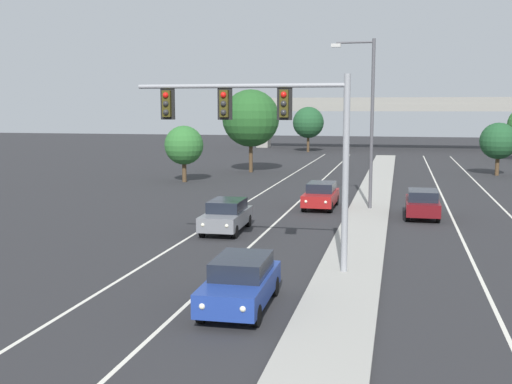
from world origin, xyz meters
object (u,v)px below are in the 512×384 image
tree_far_left_b (184,145)px  car_oncoming_blue (241,282)px  car_oncoming_grey (226,215)px  overhead_signal_mast (270,126)px  tree_far_left_c (251,118)px  street_lamp_median (368,114)px  tree_far_left_a (308,123)px  car_oncoming_red (321,195)px  tree_far_right_a (498,141)px  car_receding_darkred (422,203)px

tree_far_left_b → car_oncoming_blue: bearing=-67.7°
car_oncoming_grey → tree_far_left_b: bearing=114.9°
overhead_signal_mast → tree_far_left_c: 36.97m
overhead_signal_mast → street_lamp_median: 15.43m
tree_far_left_c → tree_far_left_a: tree_far_left_c is taller
car_oncoming_red → tree_far_right_a: 26.31m
car_oncoming_red → car_oncoming_blue: bearing=-90.0°
tree_far_left_b → street_lamp_median: bearing=-36.5°
tree_far_left_a → tree_far_right_a: 34.31m
tree_far_left_c → tree_far_left_b: size_ratio=1.68×
street_lamp_median → tree_far_left_c: (-12.06, 20.62, -0.63)m
car_oncoming_grey → car_oncoming_red: (3.70, 8.40, 0.00)m
street_lamp_median → tree_far_right_a: bearing=65.0°
tree_far_left_c → overhead_signal_mast: bearing=-75.5°
car_oncoming_grey → tree_far_left_b: 21.87m
car_oncoming_blue → tree_far_left_b: 33.93m
car_oncoming_blue → car_oncoming_red: bearing=90.0°
street_lamp_median → car_receding_darkred: street_lamp_median is taller
overhead_signal_mast → car_oncoming_blue: 6.53m
overhead_signal_mast → car_oncoming_grey: overhead_signal_mast is taller
street_lamp_median → tree_far_left_c: 23.89m
car_oncoming_grey → tree_far_left_c: 29.63m
car_oncoming_grey → tree_far_right_a: bearing=61.1°
car_receding_darkred → tree_far_right_a: tree_far_right_a is taller
tree_far_left_a → car_oncoming_red: bearing=-80.9°
overhead_signal_mast → tree_far_left_c: bearing=104.5°
car_oncoming_blue → tree_far_left_a: size_ratio=0.72×
street_lamp_median → tree_far_left_a: size_ratio=1.59×
tree_far_left_b → car_receding_darkred: bearing=-35.4°
overhead_signal_mast → tree_far_left_a: (-7.89, 64.81, -1.38)m
car_oncoming_blue → tree_far_right_a: 44.64m
tree_far_left_c → tree_far_right_a: size_ratio=1.64×
car_oncoming_blue → car_receding_darkred: same height
street_lamp_median → car_oncoming_red: (-2.78, 0.24, -4.97)m
overhead_signal_mast → car_oncoming_blue: (0.02, -4.57, -4.67)m
car_receding_darkred → tree_far_left_b: 23.22m
car_oncoming_red → tree_far_left_c: (-9.29, 20.37, 4.34)m
car_oncoming_blue → tree_far_left_a: (-7.91, 69.38, 3.29)m
car_receding_darkred → tree_far_left_a: tree_far_left_a is taller
car_oncoming_blue → tree_far_left_c: size_ratio=0.57×
tree_far_left_b → tree_far_left_a: 38.39m
street_lamp_median → car_oncoming_grey: 11.54m
overhead_signal_mast → car_oncoming_red: 16.11m
street_lamp_median → car_receding_darkred: (3.21, -1.80, -4.97)m
street_lamp_median → tree_far_left_c: bearing=120.3°
car_oncoming_red → car_receding_darkred: same height
car_oncoming_grey → car_oncoming_red: size_ratio=1.00×
tree_far_left_c → car_oncoming_red: bearing=-65.5°
car_oncoming_red → tree_far_left_a: 50.13m
overhead_signal_mast → street_lamp_median: size_ratio=0.81×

